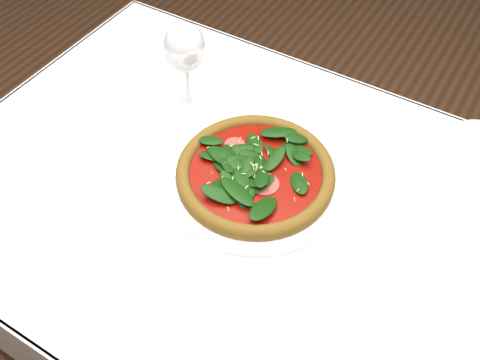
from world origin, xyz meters
The scene contains 4 objects.
dining_table centered at (0.00, 0.00, 0.65)m, with size 1.21×0.81×0.75m.
plate centered at (-0.03, 0.04, 0.76)m, with size 0.33×0.33×0.01m.
pizza centered at (-0.03, 0.04, 0.78)m, with size 0.38×0.38×0.04m.
wine_glass centered at (-0.25, 0.15, 0.89)m, with size 0.08×0.08×0.19m.
Camera 1 is at (0.27, -0.51, 1.50)m, focal length 40.00 mm.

